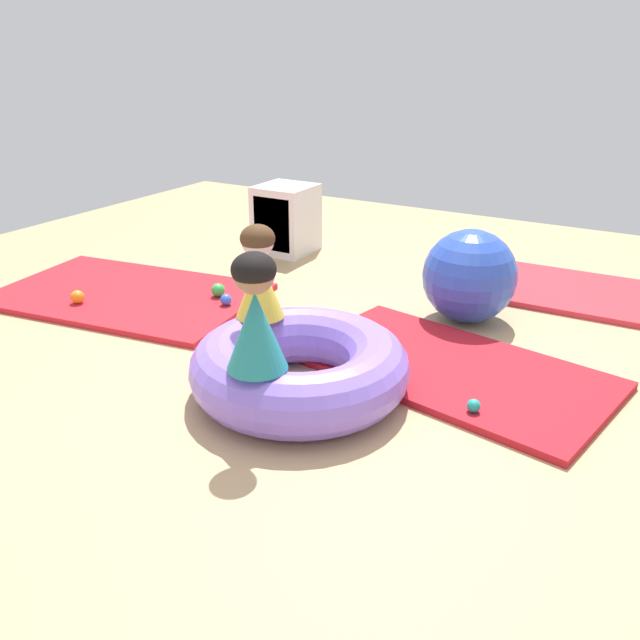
{
  "coord_description": "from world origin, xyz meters",
  "views": [
    {
      "loc": [
        1.58,
        -2.61,
        1.66
      ],
      "look_at": [
        -0.01,
        0.09,
        0.34
      ],
      "focal_mm": 37.36,
      "sensor_mm": 36.0,
      "label": 1
    }
  ],
  "objects_px": {
    "play_ball_orange": "(77,297)",
    "play_ball_blue": "(226,300)",
    "exercise_ball_large": "(469,276)",
    "child_in_yellow": "(259,273)",
    "inflatable_cushion": "(300,367)",
    "child_in_teal": "(256,314)",
    "play_ball_yellow": "(246,284)",
    "play_ball_green": "(218,290)",
    "play_ball_teal": "(474,406)",
    "storage_cube": "(284,220)"
  },
  "relations": [
    {
      "from": "child_in_teal",
      "to": "play_ball_yellow",
      "type": "distance_m",
      "value": 1.86
    },
    {
      "from": "child_in_yellow",
      "to": "storage_cube",
      "type": "relative_size",
      "value": 0.89
    },
    {
      "from": "play_ball_green",
      "to": "exercise_ball_large",
      "type": "relative_size",
      "value": 0.16
    },
    {
      "from": "play_ball_yellow",
      "to": "play_ball_green",
      "type": "xyz_separation_m",
      "value": [
        -0.06,
        -0.23,
        0.01
      ]
    },
    {
      "from": "play_ball_orange",
      "to": "play_ball_teal",
      "type": "bearing_deg",
      "value": -0.74
    },
    {
      "from": "child_in_yellow",
      "to": "play_ball_teal",
      "type": "distance_m",
      "value": 1.26
    },
    {
      "from": "inflatable_cushion",
      "to": "play_ball_green",
      "type": "bearing_deg",
      "value": 145.07
    },
    {
      "from": "inflatable_cushion",
      "to": "play_ball_teal",
      "type": "distance_m",
      "value": 0.86
    },
    {
      "from": "child_in_yellow",
      "to": "play_ball_orange",
      "type": "distance_m",
      "value": 1.64
    },
    {
      "from": "inflatable_cushion",
      "to": "child_in_teal",
      "type": "distance_m",
      "value": 0.55
    },
    {
      "from": "child_in_teal",
      "to": "play_ball_green",
      "type": "xyz_separation_m",
      "value": [
        -1.18,
        1.18,
        -0.48
      ]
    },
    {
      "from": "child_in_teal",
      "to": "play_ball_blue",
      "type": "xyz_separation_m",
      "value": [
        -1.03,
        1.08,
        -0.49
      ]
    },
    {
      "from": "play_ball_teal",
      "to": "child_in_yellow",
      "type": "bearing_deg",
      "value": -176.68
    },
    {
      "from": "child_in_yellow",
      "to": "play_ball_blue",
      "type": "distance_m",
      "value": 1.01
    },
    {
      "from": "play_ball_green",
      "to": "play_ball_blue",
      "type": "bearing_deg",
      "value": -34.66
    },
    {
      "from": "play_ball_green",
      "to": "storage_cube",
      "type": "height_order",
      "value": "storage_cube"
    },
    {
      "from": "child_in_yellow",
      "to": "play_ball_yellow",
      "type": "height_order",
      "value": "child_in_yellow"
    },
    {
      "from": "storage_cube",
      "to": "play_ball_green",
      "type": "bearing_deg",
      "value": -78.38
    },
    {
      "from": "child_in_yellow",
      "to": "storage_cube",
      "type": "bearing_deg",
      "value": 79.04
    },
    {
      "from": "inflatable_cushion",
      "to": "play_ball_yellow",
      "type": "bearing_deg",
      "value": 136.55
    },
    {
      "from": "play_ball_teal",
      "to": "exercise_ball_large",
      "type": "xyz_separation_m",
      "value": [
        -0.43,
        1.16,
        0.22
      ]
    },
    {
      "from": "inflatable_cushion",
      "to": "storage_cube",
      "type": "height_order",
      "value": "storage_cube"
    },
    {
      "from": "play_ball_teal",
      "to": "play_ball_yellow",
      "type": "relative_size",
      "value": 0.98
    },
    {
      "from": "play_ball_orange",
      "to": "child_in_teal",
      "type": "bearing_deg",
      "value": -17.62
    },
    {
      "from": "exercise_ball_large",
      "to": "inflatable_cushion",
      "type": "bearing_deg",
      "value": -106.32
    },
    {
      "from": "play_ball_green",
      "to": "inflatable_cushion",
      "type": "bearing_deg",
      "value": -34.93
    },
    {
      "from": "inflatable_cushion",
      "to": "storage_cube",
      "type": "distance_m",
      "value": 2.48
    },
    {
      "from": "child_in_yellow",
      "to": "play_ball_teal",
      "type": "bearing_deg",
      "value": -37.49
    },
    {
      "from": "inflatable_cushion",
      "to": "play_ball_green",
      "type": "distance_m",
      "value": 1.42
    },
    {
      "from": "exercise_ball_large",
      "to": "play_ball_green",
      "type": "bearing_deg",
      "value": -160.48
    },
    {
      "from": "play_ball_orange",
      "to": "play_ball_blue",
      "type": "relative_size",
      "value": 1.16
    },
    {
      "from": "child_in_teal",
      "to": "exercise_ball_large",
      "type": "xyz_separation_m",
      "value": [
        0.39,
        1.73,
        -0.28
      ]
    },
    {
      "from": "play_ball_teal",
      "to": "play_ball_blue",
      "type": "distance_m",
      "value": 1.92
    },
    {
      "from": "play_ball_orange",
      "to": "storage_cube",
      "type": "bearing_deg",
      "value": 74.94
    },
    {
      "from": "child_in_teal",
      "to": "storage_cube",
      "type": "height_order",
      "value": "child_in_teal"
    },
    {
      "from": "child_in_yellow",
      "to": "storage_cube",
      "type": "distance_m",
      "value": 2.19
    },
    {
      "from": "exercise_ball_large",
      "to": "play_ball_teal",
      "type": "bearing_deg",
      "value": -69.59
    },
    {
      "from": "play_ball_yellow",
      "to": "play_ball_teal",
      "type": "bearing_deg",
      "value": -23.38
    },
    {
      "from": "child_in_teal",
      "to": "play_ball_blue",
      "type": "relative_size",
      "value": 7.04
    },
    {
      "from": "play_ball_yellow",
      "to": "play_ball_blue",
      "type": "xyz_separation_m",
      "value": [
        0.08,
        -0.33,
        0.01
      ]
    },
    {
      "from": "child_in_teal",
      "to": "play_ball_orange",
      "type": "xyz_separation_m",
      "value": [
        -1.91,
        0.61,
        -0.49
      ]
    },
    {
      "from": "inflatable_cushion",
      "to": "play_ball_orange",
      "type": "bearing_deg",
      "value": 172.66
    },
    {
      "from": "exercise_ball_large",
      "to": "child_in_yellow",
      "type": "bearing_deg",
      "value": -120.84
    },
    {
      "from": "child_in_teal",
      "to": "exercise_ball_large",
      "type": "height_order",
      "value": "child_in_teal"
    },
    {
      "from": "child_in_yellow",
      "to": "play_ball_green",
      "type": "xyz_separation_m",
      "value": [
        -0.83,
        0.67,
        -0.46
      ]
    },
    {
      "from": "child_in_teal",
      "to": "inflatable_cushion",
      "type": "bearing_deg",
      "value": 149.56
    },
    {
      "from": "inflatable_cushion",
      "to": "play_ball_blue",
      "type": "height_order",
      "value": "inflatable_cushion"
    },
    {
      "from": "child_in_yellow",
      "to": "exercise_ball_large",
      "type": "bearing_deg",
      "value": 18.36
    },
    {
      "from": "child_in_teal",
      "to": "storage_cube",
      "type": "xyz_separation_m",
      "value": [
        -1.43,
        2.39,
        -0.29
      ]
    },
    {
      "from": "inflatable_cushion",
      "to": "child_in_teal",
      "type": "relative_size",
      "value": 2.05
    }
  ]
}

